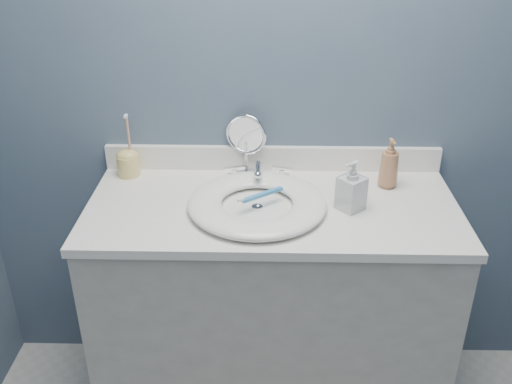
{
  "coord_description": "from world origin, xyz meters",
  "views": [
    {
      "loc": [
        -0.02,
        -0.66,
        1.79
      ],
      "look_at": [
        -0.05,
        0.94,
        0.94
      ],
      "focal_mm": 40.0,
      "sensor_mm": 36.0,
      "label": 1
    }
  ],
  "objects_px": {
    "soap_bottle_clear": "(352,186)",
    "toothbrush_holder": "(128,162)",
    "soap_bottle_amber": "(389,163)",
    "makeup_mirror": "(246,141)"
  },
  "relations": [
    {
      "from": "makeup_mirror",
      "to": "soap_bottle_clear",
      "type": "xyz_separation_m",
      "value": [
        0.35,
        -0.26,
        -0.04
      ]
    },
    {
      "from": "soap_bottle_clear",
      "to": "toothbrush_holder",
      "type": "bearing_deg",
      "value": -147.2
    },
    {
      "from": "soap_bottle_amber",
      "to": "soap_bottle_clear",
      "type": "bearing_deg",
      "value": -139.74
    },
    {
      "from": "makeup_mirror",
      "to": "soap_bottle_clear",
      "type": "distance_m",
      "value": 0.44
    },
    {
      "from": "makeup_mirror",
      "to": "soap_bottle_clear",
      "type": "height_order",
      "value": "makeup_mirror"
    },
    {
      "from": "makeup_mirror",
      "to": "soap_bottle_amber",
      "type": "xyz_separation_m",
      "value": [
        0.49,
        -0.1,
        -0.03
      ]
    },
    {
      "from": "soap_bottle_amber",
      "to": "makeup_mirror",
      "type": "bearing_deg",
      "value": 161.13
    },
    {
      "from": "makeup_mirror",
      "to": "soap_bottle_amber",
      "type": "relative_size",
      "value": 1.27
    },
    {
      "from": "soap_bottle_clear",
      "to": "toothbrush_holder",
      "type": "xyz_separation_m",
      "value": [
        -0.77,
        0.23,
        -0.03
      ]
    },
    {
      "from": "soap_bottle_amber",
      "to": "soap_bottle_clear",
      "type": "height_order",
      "value": "soap_bottle_amber"
    }
  ]
}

